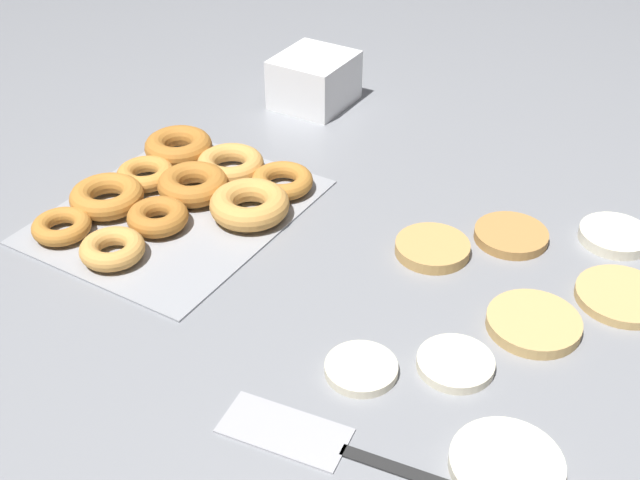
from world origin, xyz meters
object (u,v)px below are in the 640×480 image
Objects in this scene: pancake_5 at (361,369)px; container_stack at (314,80)px; pancake_1 at (622,296)px; pancake_4 at (534,323)px; pancake_0 at (511,235)px; pancake_2 at (506,465)px; pancake_6 at (455,363)px; pancake_3 at (432,248)px; donut_tray at (182,193)px; pancake_7 at (615,236)px; spatula at (311,438)px.

container_stack is at bearing -144.15° from pancake_5.
pancake_4 is (0.11, -0.08, 0.00)m from pancake_1.
container_stack reaches higher than pancake_0.
pancake_2 reaches higher than pancake_6.
donut_tray is at bearing -78.12° from pancake_3.
pancake_2 is 0.19m from pancake_5.
pancake_7 is 0.53m from spatula.
pancake_4 reaches higher than spatula.
pancake_1 is 1.02× the size of pancake_4.
pancake_2 is at bearing 12.12° from pancake_4.
pancake_4 is at bearing 65.60° from pancake_3.
pancake_3 is 0.89× the size of pancake_4.
pancake_0 is 0.11m from pancake_3.
pancake_1 is 0.13m from pancake_4.
pancake_0 and pancake_4 have the same top height.
donut_tray reaches higher than spatula.
pancake_0 is at bearing -59.73° from pancake_7.
container_stack is at bearing -135.31° from pancake_6.
pancake_6 is (0.21, -0.13, -0.00)m from pancake_1.
pancake_2 is at bearing 43.22° from pancake_6.
spatula is (0.07, -0.18, -0.00)m from pancake_2.
pancake_4 is at bearing 54.65° from container_stack.
pancake_7 is at bearing 165.37° from pancake_6.
pancake_6 is 0.23× the size of donut_tray.
pancake_6 is 0.68m from container_stack.
pancake_3 is 1.22× the size of pancake_5.
pancake_2 is 0.19m from spatula.
pancake_1 is at bearing 65.93° from container_stack.
pancake_7 reaches higher than pancake_0.
pancake_6 is at bearing 7.14° from pancake_0.
pancake_1 is at bearing 142.11° from pancake_5.
pancake_2 is at bearing -5.51° from pancake_1.
pancake_4 is 0.65m from container_stack.
pancake_4 is at bearing 154.10° from pancake_6.
donut_tray is at bearing -102.68° from pancake_6.
spatula is at bearing -6.49° from pancake_0.
spatula is (0.66, 0.40, -0.04)m from container_stack.
pancake_0 is 0.44m from spatula.
pancake_5 is at bearing -96.24° from spatula.
container_stack is 0.44× the size of spatula.
pancake_4 is at bearing 140.79° from pancake_5.
pancake_4 is 0.22m from pancake_5.
pancake_0 is 0.50m from container_stack.
pancake_7 reaches higher than pancake_6.
pancake_1 is 0.32m from pancake_2.
container_stack is (-0.38, -0.53, 0.04)m from pancake_4.
pancake_1 is 0.25m from pancake_6.
pancake_4 is at bearing -8.82° from pancake_7.
pancake_5 is 0.85× the size of pancake_7.
pancake_1 is at bearing 97.48° from pancake_3.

